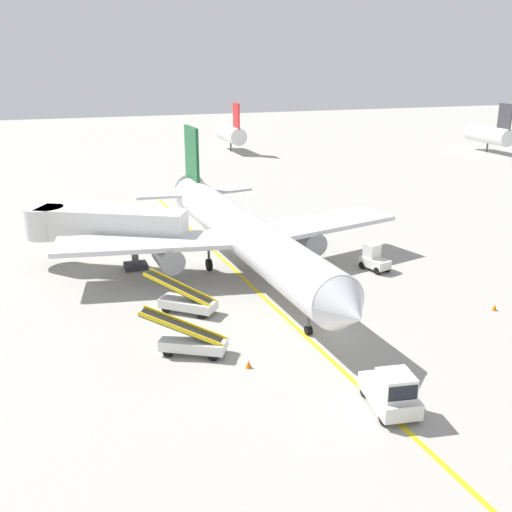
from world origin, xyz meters
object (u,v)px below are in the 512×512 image
at_px(airliner, 241,231).
at_px(ground_crew_marshaller, 337,304).
at_px(pushback_tug, 391,392).
at_px(belt_loader_aft_hold, 191,341).
at_px(jet_bridge, 95,225).
at_px(safety_cone_nose_left, 494,307).
at_px(safety_cone_nose_right, 249,364).
at_px(baggage_tug_near_wing, 374,259).
at_px(belt_loader_forward_hold, 186,301).

bearing_deg(airliner, ground_crew_marshaller, -71.97).
height_order(airliner, pushback_tug, airliner).
bearing_deg(belt_loader_aft_hold, jet_bridge, 101.85).
bearing_deg(safety_cone_nose_left, airliner, 137.34).
relative_size(jet_bridge, pushback_tug, 3.25).
bearing_deg(airliner, safety_cone_nose_right, -106.38).
xyz_separation_m(airliner, safety_cone_nose_right, (-4.35, -14.80, -3.20)).
relative_size(belt_loader_aft_hold, safety_cone_nose_right, 11.27).
height_order(jet_bridge, belt_loader_aft_hold, jet_bridge).
bearing_deg(safety_cone_nose_left, baggage_tug_near_wing, 109.94).
distance_m(belt_loader_aft_hold, safety_cone_nose_right, 3.77).
distance_m(airliner, belt_loader_forward_hold, 8.88).
relative_size(belt_loader_forward_hold, safety_cone_nose_left, 10.49).
height_order(belt_loader_aft_hold, safety_cone_nose_right, belt_loader_aft_hold).
bearing_deg(safety_cone_nose_right, airliner, 73.62).
bearing_deg(safety_cone_nose_left, safety_cone_nose_right, -173.73).
bearing_deg(jet_bridge, belt_loader_forward_hold, -67.48).
relative_size(jet_bridge, safety_cone_nose_right, 28.42).
distance_m(jet_bridge, safety_cone_nose_right, 21.19).
height_order(airliner, jet_bridge, airliner).
bearing_deg(safety_cone_nose_right, ground_crew_marshaller, 30.72).
distance_m(ground_crew_marshaller, safety_cone_nose_right, 8.96).
relative_size(pushback_tug, safety_cone_nose_left, 8.73).
relative_size(jet_bridge, belt_loader_forward_hold, 2.71).
relative_size(pushback_tug, belt_loader_forward_hold, 0.83).
distance_m(baggage_tug_near_wing, safety_cone_nose_left, 10.60).
bearing_deg(pushback_tug, ground_crew_marshaller, 76.84).
relative_size(jet_bridge, ground_crew_marshaller, 7.35).
xyz_separation_m(pushback_tug, safety_cone_nose_right, (-5.16, 6.23, -0.77)).
xyz_separation_m(belt_loader_aft_hold, safety_cone_nose_right, (2.56, -2.71, -0.56)).
bearing_deg(ground_crew_marshaller, pushback_tug, -103.16).
height_order(baggage_tug_near_wing, safety_cone_nose_right, baggage_tug_near_wing).
distance_m(baggage_tug_near_wing, belt_loader_forward_hold, 16.46).
distance_m(airliner, pushback_tug, 21.19).
bearing_deg(pushback_tug, belt_loader_forward_hold, 114.07).
xyz_separation_m(airliner, safety_cone_nose_left, (13.89, -12.80, -3.20)).
bearing_deg(airliner, safety_cone_nose_left, -42.66).
height_order(baggage_tug_near_wing, safety_cone_nose_left, baggage_tug_near_wing).
bearing_deg(safety_cone_nose_left, ground_crew_marshaller, 166.37).
relative_size(jet_bridge, safety_cone_nose_left, 28.42).
bearing_deg(belt_loader_forward_hold, safety_cone_nose_right, -80.22).
bearing_deg(airliner, baggage_tug_near_wing, -15.53).
xyz_separation_m(belt_loader_forward_hold, safety_cone_nose_right, (1.49, -8.65, -0.56)).
bearing_deg(jet_bridge, ground_crew_marshaller, -48.03).
distance_m(belt_loader_forward_hold, safety_cone_nose_left, 20.83).
height_order(airliner, belt_loader_forward_hold, airliner).
bearing_deg(belt_loader_aft_hold, belt_loader_forward_hold, 79.74).
relative_size(airliner, safety_cone_nose_left, 80.23).
relative_size(ground_crew_marshaller, safety_cone_nose_left, 3.86).
height_order(jet_bridge, pushback_tug, jet_bridge).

